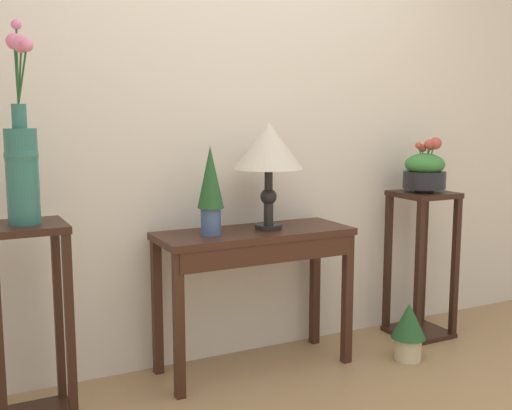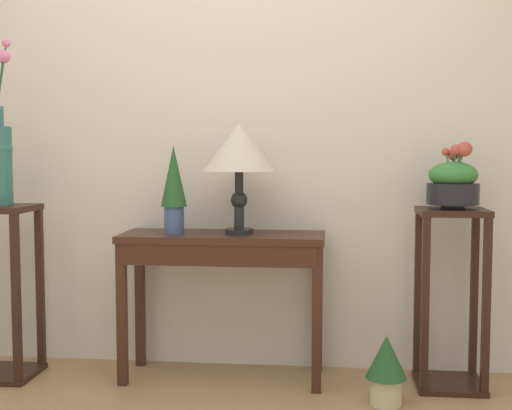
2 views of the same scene
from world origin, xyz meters
The scene contains 8 objects.
back_wall_with_art centered at (0.00, 1.46, 1.40)m, with size 9.00×0.10×2.80m.
console_table centered at (-0.04, 1.16, 0.61)m, with size 1.00×0.38×0.73m.
table_lamp centered at (0.04, 1.18, 1.14)m, with size 0.35×0.35×0.54m.
potted_plant_on_console centered at (-0.28, 1.17, 0.97)m, with size 0.13×0.13×0.43m.
pedestal_stand_left centered at (-1.14, 1.09, 0.44)m, with size 0.32×0.32×0.87m.
pedestal_stand_right centered at (1.07, 1.17, 0.43)m, with size 0.32×0.32×0.87m.
planter_bowl_wide_right centered at (1.07, 1.17, 0.99)m, with size 0.25×0.25×0.32m.
potted_plant_floor centered at (0.74, 0.89, 0.18)m, with size 0.18×0.18×0.32m.
Camera 2 is at (0.50, -2.17, 1.14)m, focal length 48.52 mm.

